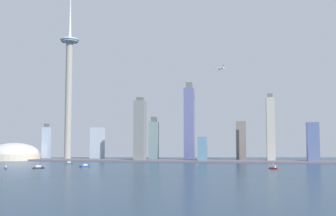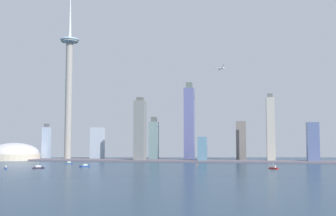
# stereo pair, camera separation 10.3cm
# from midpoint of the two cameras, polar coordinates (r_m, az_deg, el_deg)

# --- Properties ---
(ground_plane) EXTENTS (6000.00, 6000.00, 0.00)m
(ground_plane) POSITION_cam_midpoint_polar(r_m,az_deg,el_deg) (364.15, -12.47, -10.92)
(ground_plane) COLOR #223950
(waterfront_pier) EXTENTS (721.51, 58.57, 2.80)m
(waterfront_pier) POSITION_cam_midpoint_polar(r_m,az_deg,el_deg) (813.19, 0.32, -7.32)
(waterfront_pier) COLOR slate
(waterfront_pier) RESTS_ON ground
(observation_tower) EXTENTS (40.50, 40.50, 379.98)m
(observation_tower) POSITION_cam_midpoint_polar(r_m,az_deg,el_deg) (907.52, -13.59, 4.18)
(observation_tower) COLOR #99958C
(observation_tower) RESTS_ON ground
(stadium_dome) EXTENTS (107.09, 107.09, 43.98)m
(stadium_dome) POSITION_cam_midpoint_polar(r_m,az_deg,el_deg) (926.96, -20.62, -6.03)
(stadium_dome) COLOR beige
(stadium_dome) RESTS_ON ground
(skyscraper_0) EXTENTS (21.05, 25.07, 127.23)m
(skyscraper_0) POSITION_cam_midpoint_polar(r_m,az_deg,el_deg) (822.08, -3.91, -3.10)
(skyscraper_0) COLOR slate
(skyscraper_0) RESTS_ON ground
(skyscraper_1) EXTENTS (21.51, 20.59, 75.38)m
(skyscraper_1) POSITION_cam_midpoint_polar(r_m,az_deg,el_deg) (825.58, 19.48, -4.50)
(skyscraper_1) COLOR slate
(skyscraper_1) RESTS_ON ground
(skyscraper_2) EXTENTS (18.82, 24.57, 93.92)m
(skyscraper_2) POSITION_cam_midpoint_polar(r_m,az_deg,el_deg) (928.38, -1.99, -4.37)
(skyscraper_2) COLOR gray
(skyscraper_2) RESTS_ON ground
(skyscraper_3) EXTENTS (14.54, 14.99, 77.50)m
(skyscraper_3) POSITION_cam_midpoint_polar(r_m,az_deg,el_deg) (936.60, -16.55, -4.62)
(skyscraper_3) COLOR #A1B2C9
(skyscraper_3) RESTS_ON ground
(skyscraper_4) EXTENTS (15.42, 17.89, 132.40)m
(skyscraper_4) POSITION_cam_midpoint_polar(r_m,az_deg,el_deg) (823.97, 14.06, -2.81)
(skyscraper_4) COLOR #B1AC9E
(skyscraper_4) RESTS_ON ground
(skyscraper_5) EXTENTS (21.23, 22.66, 164.03)m
(skyscraper_5) POSITION_cam_midpoint_polar(r_m,az_deg,el_deg) (870.07, 2.98, -2.07)
(skyscraper_5) COLOR slate
(skyscraper_5) RESTS_ON ground
(skyscraper_6) EXTENTS (27.16, 22.72, 69.69)m
(skyscraper_6) POSITION_cam_midpoint_polar(r_m,az_deg,el_deg) (930.99, -9.79, -4.84)
(skyscraper_6) COLOR #ADBAC9
(skyscraper_6) RESTS_ON ground
(skyscraper_7) EXTENTS (20.99, 21.76, 82.18)m
(skyscraper_7) POSITION_cam_midpoint_polar(r_m,az_deg,el_deg) (898.47, 10.10, -4.45)
(skyscraper_7) COLOR slate
(skyscraper_7) RESTS_ON ground
(skyscraper_8) EXTENTS (17.14, 23.90, 48.16)m
(skyscraper_8) POSITION_cam_midpoint_polar(r_m,az_deg,el_deg) (800.22, 4.81, -5.73)
(skyscraper_8) COLOR #59839E
(skyscraper_8) RESTS_ON ground
(boat_0) EXTENTS (12.91, 4.10, 8.01)m
(boat_0) POSITION_cam_midpoint_polar(r_m,az_deg,el_deg) (748.42, -13.57, -7.43)
(boat_0) COLOR #1C4D8C
(boat_0) RESTS_ON ground
(boat_1) EXTENTS (13.34, 12.20, 9.56)m
(boat_1) POSITION_cam_midpoint_polar(r_m,az_deg,el_deg) (618.20, 14.45, -8.04)
(boat_1) COLOR red
(boat_1) RESTS_ON ground
(boat_2) EXTENTS (17.36, 10.48, 8.84)m
(boat_2) POSITION_cam_midpoint_polar(r_m,az_deg,el_deg) (640.07, -17.55, -7.85)
(boat_2) COLOR black
(boat_2) RESTS_ON ground
(boat_3) EXTENTS (13.51, 17.17, 7.79)m
(boat_3) POSITION_cam_midpoint_polar(r_m,az_deg,el_deg) (658.95, -11.47, -7.88)
(boat_3) COLOR navy
(boat_3) RESTS_ON ground
(boat_5) EXTENTS (7.35, 8.02, 5.00)m
(boat_5) POSITION_cam_midpoint_polar(r_m,az_deg,el_deg) (644.46, -21.62, -7.71)
(boat_5) COLOR #254191
(boat_5) RESTS_ON ground
(channel_buoy_0) EXTENTS (1.91, 1.91, 2.54)m
(channel_buoy_0) POSITION_cam_midpoint_polar(r_m,az_deg,el_deg) (688.82, 4.10, -7.83)
(channel_buoy_0) COLOR #E54C19
(channel_buoy_0) RESTS_ON ground
(airplane) EXTENTS (23.85, 23.73, 7.72)m
(airplane) POSITION_cam_midpoint_polar(r_m,az_deg,el_deg) (830.98, 7.38, 5.47)
(airplane) COLOR silver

